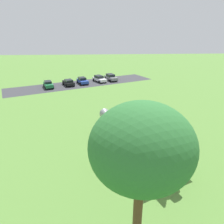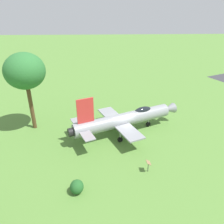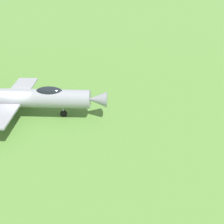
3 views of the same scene
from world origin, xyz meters
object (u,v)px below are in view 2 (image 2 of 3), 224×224
(display_jet, at_px, (126,119))
(shade_tree, at_px, (25,71))
(shrub_near_fence, at_px, (77,187))
(info_plaque, at_px, (148,164))

(display_jet, height_order, shade_tree, shade_tree)
(shrub_near_fence, distance_m, info_plaque, 6.53)
(info_plaque, bearing_deg, shade_tree, 55.62)
(display_jet, bearing_deg, shrub_near_fence, -141.94)
(display_jet, bearing_deg, info_plaque, -102.66)
(display_jet, relative_size, info_plaque, 11.48)
(info_plaque, bearing_deg, shrub_near_fence, 109.06)
(display_jet, height_order, shrub_near_fence, display_jet)
(shrub_near_fence, bearing_deg, info_plaque, -70.94)
(display_jet, height_order, info_plaque, display_jet)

